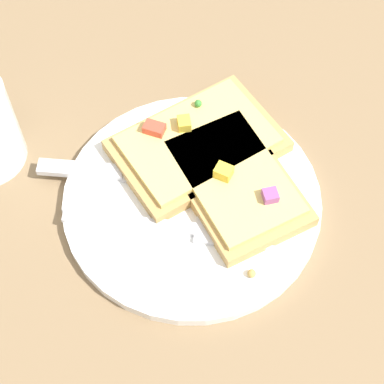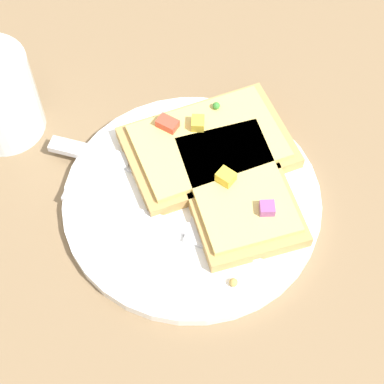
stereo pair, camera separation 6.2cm
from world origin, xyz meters
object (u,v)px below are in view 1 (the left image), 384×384
Objects in this scene: fork at (181,228)px; pizza_slice_main at (234,181)px; pizza_slice_corner at (197,144)px; knife at (132,174)px; plate at (192,201)px.

fork is 0.07m from pizza_slice_main.
pizza_slice_corner is at bearing 87.25° from fork.
fork is 0.08m from knife.
fork is 0.91× the size of knife.
knife is at bearing -124.73° from pizza_slice_main.
plate is 1.31× the size of pizza_slice_corner.
knife reaches higher than plate.
plate is 1.40× the size of pizza_slice_main.
pizza_slice_main and pizza_slice_corner have the same top height.
plate is 1.18× the size of knife.
fork is 1.09× the size of pizza_slice_main.
pizza_slice_main is 0.06m from pizza_slice_corner.
plate is 0.05m from pizza_slice_main.
knife is at bearing 4.43° from plate.
plate is at bearing 51.96° from pizza_slice_corner.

